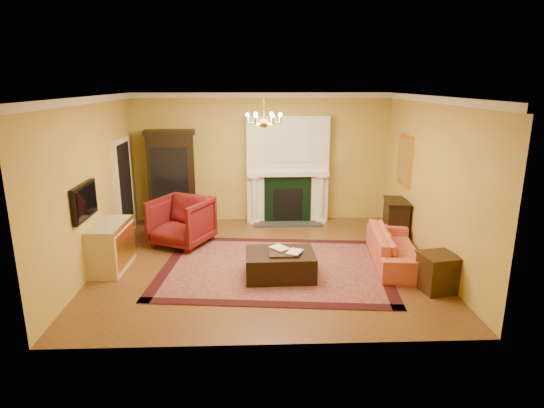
{
  "coord_description": "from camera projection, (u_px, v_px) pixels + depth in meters",
  "views": [
    {
      "loc": [
        -0.17,
        -7.86,
        3.23
      ],
      "look_at": [
        0.15,
        0.3,
        1.03
      ],
      "focal_mm": 30.0,
      "sensor_mm": 36.0,
      "label": 1
    }
  ],
  "objects": [
    {
      "name": "ceiling",
      "position": [
        264.0,
        96.0,
        7.65
      ],
      "size": [
        6.0,
        5.5,
        0.02
      ],
      "primitive_type": "cube",
      "color": "silver",
      "rests_on": "wall_back"
    },
    {
      "name": "chandelier",
      "position": [
        264.0,
        120.0,
        7.75
      ],
      "size": [
        0.63,
        0.55,
        0.53
      ],
      "color": "gold",
      "rests_on": "ceiling"
    },
    {
      "name": "topiary_left",
      "position": [
        256.0,
        160.0,
        10.48
      ],
      "size": [
        0.17,
        0.17,
        0.47
      ],
      "color": "tan",
      "rests_on": "fireplace"
    },
    {
      "name": "china_cabinet",
      "position": [
        172.0,
        180.0,
        10.48
      ],
      "size": [
        1.1,
        0.61,
        2.09
      ],
      "primitive_type": "cube",
      "rotation": [
        0.0,
        0.0,
        0.13
      ],
      "color": "black",
      "rests_on": "floor"
    },
    {
      "name": "console_table",
      "position": [
        396.0,
        221.0,
        9.52
      ],
      "size": [
        0.52,
        0.8,
        0.83
      ],
      "primitive_type": "cube",
      "rotation": [
        0.0,
        0.0,
        -0.14
      ],
      "color": "black",
      "rests_on": "floor"
    },
    {
      "name": "wall_front",
      "position": [
        269.0,
        233.0,
        5.38
      ],
      "size": [
        6.0,
        0.02,
        3.0
      ],
      "primitive_type": "cube",
      "color": "gold",
      "rests_on": "floor"
    },
    {
      "name": "wall_right",
      "position": [
        432.0,
        182.0,
        8.15
      ],
      "size": [
        0.02,
        5.5,
        3.0
      ],
      "primitive_type": "cube",
      "color": "gold",
      "rests_on": "floor"
    },
    {
      "name": "crown_molding",
      "position": [
        263.0,
        98.0,
        8.59
      ],
      "size": [
        6.0,
        5.5,
        0.12
      ],
      "color": "white",
      "rests_on": "ceiling"
    },
    {
      "name": "commode",
      "position": [
        111.0,
        246.0,
        8.05
      ],
      "size": [
        0.57,
        1.14,
        0.83
      ],
      "primitive_type": "cube",
      "rotation": [
        0.0,
        0.0,
        -0.03
      ],
      "color": "beige",
      "rests_on": "floor"
    },
    {
      "name": "wingback_armchair",
      "position": [
        181.0,
        219.0,
        9.19
      ],
      "size": [
        1.38,
        1.35,
        1.08
      ],
      "primitive_type": "imported",
      "rotation": [
        0.0,
        0.0,
        -0.46
      ],
      "color": "maroon",
      "rests_on": "floor"
    },
    {
      "name": "floor",
      "position": [
        265.0,
        262.0,
        8.43
      ],
      "size": [
        6.0,
        5.5,
        0.02
      ],
      "primitive_type": "cube",
      "color": "brown",
      "rests_on": "ground"
    },
    {
      "name": "coral_sofa",
      "position": [
        396.0,
        242.0,
        8.29
      ],
      "size": [
        0.83,
        2.13,
        0.81
      ],
      "primitive_type": "imported",
      "rotation": [
        0.0,
        0.0,
        1.46
      ],
      "color": "#DC6445",
      "rests_on": "floor"
    },
    {
      "name": "book_b",
      "position": [
        288.0,
        243.0,
        7.57
      ],
      "size": [
        0.21,
        0.12,
        0.3
      ],
      "primitive_type": "imported",
      "rotation": [
        0.0,
        0.0,
        -0.46
      ],
      "color": "gray",
      "rests_on": "ottoman_tray"
    },
    {
      "name": "tv_panel",
      "position": [
        84.0,
        201.0,
        7.39
      ],
      "size": [
        0.09,
        0.95,
        0.58
      ],
      "color": "black",
      "rests_on": "wall_left"
    },
    {
      "name": "doorway",
      "position": [
        124.0,
        188.0,
        9.69
      ],
      "size": [
        0.08,
        1.05,
        2.1
      ],
      "color": "silver",
      "rests_on": "wall_left"
    },
    {
      "name": "oriental_rug",
      "position": [
        275.0,
        267.0,
        8.16
      ],
      "size": [
        4.3,
        3.4,
        0.02
      ],
      "primitive_type": "cube",
      "rotation": [
        0.0,
        0.0,
        -0.1
      ],
      "color": "#4C101E",
      "rests_on": "floor"
    },
    {
      "name": "leather_ottoman",
      "position": [
        280.0,
        264.0,
        7.72
      ],
      "size": [
        1.18,
        0.87,
        0.43
      ],
      "primitive_type": "cube",
      "rotation": [
        0.0,
        0.0,
        0.02
      ],
      "color": "black",
      "rests_on": "oriental_rug"
    },
    {
      "name": "wall_back",
      "position": [
        262.0,
        158.0,
        10.7
      ],
      "size": [
        6.0,
        0.02,
        3.0
      ],
      "primitive_type": "cube",
      "color": "gold",
      "rests_on": "floor"
    },
    {
      "name": "book_a",
      "position": [
        274.0,
        242.0,
        7.62
      ],
      "size": [
        0.2,
        0.17,
        0.31
      ],
      "primitive_type": "imported",
      "rotation": [
        0.0,
        0.0,
        0.66
      ],
      "color": "gray",
      "rests_on": "ottoman_tray"
    },
    {
      "name": "gilt_mirror",
      "position": [
        405.0,
        160.0,
        9.46
      ],
      "size": [
        0.06,
        0.76,
        1.05
      ],
      "color": "gold",
      "rests_on": "wall_right"
    },
    {
      "name": "topiary_right",
      "position": [
        317.0,
        161.0,
        10.54
      ],
      "size": [
        0.15,
        0.15,
        0.41
      ],
      "color": "tan",
      "rests_on": "fireplace"
    },
    {
      "name": "ottoman_tray",
      "position": [
        284.0,
        253.0,
        7.59
      ],
      "size": [
        0.5,
        0.39,
        0.03
      ],
      "primitive_type": "cube",
      "rotation": [
        0.0,
        0.0,
        0.01
      ],
      "color": "black",
      "rests_on": "leather_ottoman"
    },
    {
      "name": "fireplace",
      "position": [
        287.0,
        172.0,
        10.63
      ],
      "size": [
        1.9,
        0.7,
        2.5
      ],
      "color": "white",
      "rests_on": "wall_back"
    },
    {
      "name": "end_table",
      "position": [
        437.0,
        273.0,
        7.21
      ],
      "size": [
        0.58,
        0.58,
        0.58
      ],
      "primitive_type": "cube",
      "rotation": [
        0.0,
        0.0,
        0.18
      ],
      "color": "#36220E",
      "rests_on": "floor"
    },
    {
      "name": "pedestal_table",
      "position": [
        156.0,
        221.0,
        9.65
      ],
      "size": [
        0.35,
        0.35,
        0.63
      ],
      "color": "black",
      "rests_on": "floor"
    },
    {
      "name": "wall_left",
      "position": [
        92.0,
        184.0,
        7.93
      ],
      "size": [
        0.02,
        5.5,
        3.0
      ],
      "primitive_type": "cube",
      "color": "gold",
      "rests_on": "floor"
    }
  ]
}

